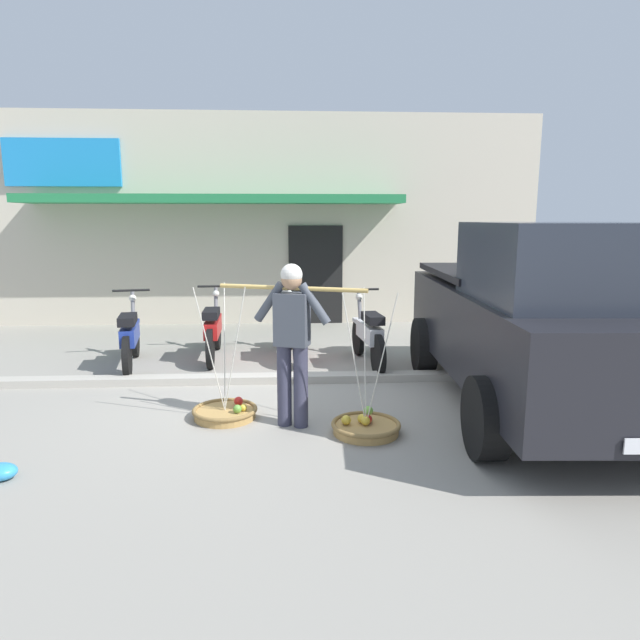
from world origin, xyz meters
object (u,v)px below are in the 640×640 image
object	(u,v)px
fruit_vendor	(292,334)
plastic_litter_bag	(0,472)
fruit_basket_left_side	(366,426)
motorcycle_nearest_shop	(130,337)
fruit_basket_right_side	(225,412)
motorcycle_third_in_row	(293,330)
motorcycle_end_of_row	(368,335)
parked_truck	(539,320)
motorcycle_second_in_row	(213,330)

from	to	relation	value
fruit_vendor	plastic_litter_bag	xyz separation A→B (m)	(-2.44, -1.10, -0.91)
fruit_basket_left_side	motorcycle_nearest_shop	xyz separation A→B (m)	(-3.06, 2.71, 0.38)
fruit_basket_right_side	plastic_litter_bag	distance (m)	2.18
motorcycle_nearest_shop	motorcycle_third_in_row	size ratio (longest dim) A/B	0.99
motorcycle_end_of_row	plastic_litter_bag	bearing A→B (deg)	-135.85
motorcycle_nearest_shop	parked_truck	bearing A→B (deg)	-22.45
parked_truck	motorcycle_end_of_row	bearing A→B (deg)	128.73
fruit_basket_left_side	parked_truck	size ratio (longest dim) A/B	0.30
fruit_vendor	motorcycle_nearest_shop	world-z (taller)	fruit_vendor
fruit_vendor	fruit_basket_right_side	distance (m)	1.19
motorcycle_nearest_shop	motorcycle_end_of_row	distance (m)	3.46
motorcycle_third_in_row	plastic_litter_bag	bearing A→B (deg)	-122.03
fruit_basket_left_side	motorcycle_second_in_row	bearing A→B (deg)	121.41
fruit_basket_right_side	parked_truck	world-z (taller)	parked_truck
motorcycle_second_in_row	motorcycle_end_of_row	distance (m)	2.38
motorcycle_third_in_row	parked_truck	world-z (taller)	parked_truck
fruit_basket_left_side	motorcycle_end_of_row	distance (m)	2.68
fruit_basket_right_side	motorcycle_second_in_row	xyz separation A→B (m)	(-0.46, 2.63, 0.38)
fruit_basket_left_side	motorcycle_end_of_row	xyz separation A→B (m)	(0.40, 2.62, 0.38)
motorcycle_end_of_row	parked_truck	distance (m)	2.63
fruit_vendor	fruit_basket_right_side	xyz separation A→B (m)	(-0.73, 0.26, -0.90)
motorcycle_nearest_shop	motorcycle_second_in_row	distance (m)	1.21
fruit_vendor	motorcycle_nearest_shop	bearing A→B (deg)	133.44
fruit_vendor	fruit_basket_left_side	world-z (taller)	fruit_vendor
fruit_vendor	motorcycle_third_in_row	distance (m)	2.90
fruit_basket_right_side	motorcycle_nearest_shop	xyz separation A→B (m)	(-1.59, 2.19, 0.38)
motorcycle_nearest_shop	plastic_litter_bag	size ratio (longest dim) A/B	6.45
motorcycle_third_in_row	motorcycle_end_of_row	world-z (taller)	same
fruit_vendor	fruit_basket_right_side	size ratio (longest dim) A/B	1.17
fruit_basket_left_side	motorcycle_third_in_row	bearing A→B (deg)	102.67
motorcycle_nearest_shop	plastic_litter_bag	xyz separation A→B (m)	(-0.11, -3.55, -0.38)
motorcycle_third_in_row	plastic_litter_bag	world-z (taller)	motorcycle_third_in_row
fruit_basket_left_side	plastic_litter_bag	distance (m)	3.28
motorcycle_nearest_shop	plastic_litter_bag	distance (m)	3.57
motorcycle_second_in_row	plastic_litter_bag	world-z (taller)	motorcycle_second_in_row
fruit_basket_left_side	motorcycle_nearest_shop	distance (m)	4.10
motorcycle_third_in_row	plastic_litter_bag	distance (m)	4.67
fruit_basket_left_side	plastic_litter_bag	xyz separation A→B (m)	(-3.17, -0.84, -0.01)
parked_truck	plastic_litter_bag	size ratio (longest dim) A/B	17.11
motorcycle_nearest_shop	motorcycle_end_of_row	size ratio (longest dim) A/B	0.99
motorcycle_nearest_shop	motorcycle_end_of_row	xyz separation A→B (m)	(3.45, -0.09, 0.00)
fruit_vendor	plastic_litter_bag	distance (m)	2.82
fruit_vendor	motorcycle_third_in_row	xyz separation A→B (m)	(0.03, 2.85, -0.52)
fruit_vendor	motorcycle_nearest_shop	xyz separation A→B (m)	(-2.32, 2.45, -0.52)
fruit_basket_right_side	motorcycle_nearest_shop	bearing A→B (deg)	126.01
motorcycle_third_in_row	motorcycle_second_in_row	bearing A→B (deg)	178.09
fruit_vendor	motorcycle_end_of_row	world-z (taller)	fruit_vendor
fruit_basket_right_side	parked_truck	size ratio (longest dim) A/B	0.30
motorcycle_nearest_shop	parked_truck	size ratio (longest dim) A/B	0.38
fruit_basket_right_side	motorcycle_second_in_row	distance (m)	2.70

